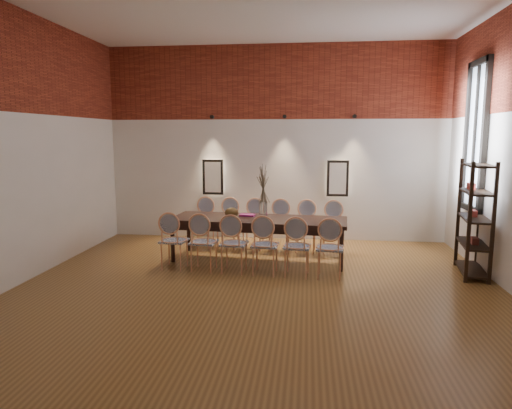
# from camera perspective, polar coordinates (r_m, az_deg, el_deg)

# --- Properties ---
(floor) EXTENTS (7.00, 7.00, 0.02)m
(floor) POSITION_cam_1_polar(r_m,az_deg,el_deg) (6.43, -0.03, -11.21)
(floor) COLOR brown
(floor) RESTS_ON ground
(wall_back) EXTENTS (7.00, 0.10, 4.00)m
(wall_back) POSITION_cam_1_polar(r_m,az_deg,el_deg) (9.58, 2.39, 7.60)
(wall_back) COLOR silver
(wall_back) RESTS_ON ground
(wall_front) EXTENTS (7.00, 0.10, 4.00)m
(wall_front) POSITION_cam_1_polar(r_m,az_deg,el_deg) (2.56, -9.11, 4.68)
(wall_front) COLOR silver
(wall_front) RESTS_ON ground
(wall_left) EXTENTS (0.10, 7.00, 4.00)m
(wall_left) POSITION_cam_1_polar(r_m,az_deg,el_deg) (7.35, -28.90, 6.23)
(wall_left) COLOR silver
(wall_left) RESTS_ON ground
(brick_band_back) EXTENTS (7.00, 0.02, 1.50)m
(brick_band_back) POSITION_cam_1_polar(r_m,az_deg,el_deg) (9.57, 2.41, 15.09)
(brick_band_back) COLOR maroon
(brick_band_back) RESTS_ON ground
(brick_band_left) EXTENTS (0.02, 7.00, 1.50)m
(brick_band_left) POSITION_cam_1_polar(r_m,az_deg,el_deg) (7.39, -29.17, 15.97)
(brick_band_left) COLOR maroon
(brick_band_left) RESTS_ON ground
(niche_left) EXTENTS (0.36, 0.06, 0.66)m
(niche_left) POSITION_cam_1_polar(r_m,az_deg,el_deg) (9.70, -5.37, 3.44)
(niche_left) COLOR #FFEAC6
(niche_left) RESTS_ON wall_back
(niche_right) EXTENTS (0.36, 0.06, 0.66)m
(niche_right) POSITION_cam_1_polar(r_m,az_deg,el_deg) (9.52, 10.16, 3.24)
(niche_right) COLOR #FFEAC6
(niche_right) RESTS_ON wall_back
(spot_fixture_left) EXTENTS (0.08, 0.10, 0.08)m
(spot_fixture_left) POSITION_cam_1_polar(r_m,az_deg,el_deg) (9.64, -5.52, 10.84)
(spot_fixture_left) COLOR black
(spot_fixture_left) RESTS_ON wall_back
(spot_fixture_mid) EXTENTS (0.08, 0.10, 0.08)m
(spot_fixture_mid) POSITION_cam_1_polar(r_m,az_deg,el_deg) (9.45, 3.59, 10.91)
(spot_fixture_mid) COLOR black
(spot_fixture_mid) RESTS_ON wall_back
(spot_fixture_right) EXTENTS (0.08, 0.10, 0.08)m
(spot_fixture_right) POSITION_cam_1_polar(r_m,az_deg,el_deg) (9.48, 12.22, 10.73)
(spot_fixture_right) COLOR black
(spot_fixture_right) RESTS_ON wall_back
(window_glass) EXTENTS (0.02, 0.78, 2.38)m
(window_glass) POSITION_cam_1_polar(r_m,az_deg,el_deg) (8.47, 25.83, 7.63)
(window_glass) COLOR silver
(window_glass) RESTS_ON wall_right
(window_frame) EXTENTS (0.08, 0.90, 2.50)m
(window_frame) POSITION_cam_1_polar(r_m,az_deg,el_deg) (8.47, 25.70, 7.64)
(window_frame) COLOR black
(window_frame) RESTS_ON wall_right
(window_mullion) EXTENTS (0.06, 0.06, 2.40)m
(window_mullion) POSITION_cam_1_polar(r_m,az_deg,el_deg) (8.47, 25.70, 7.64)
(window_mullion) COLOR black
(window_mullion) RESTS_ON wall_right
(dining_table) EXTENTS (3.09, 1.22, 0.75)m
(dining_table) POSITION_cam_1_polar(r_m,az_deg,el_deg) (7.99, 0.32, -4.36)
(dining_table) COLOR black
(dining_table) RESTS_ON floor
(chair_near_a) EXTENTS (0.48, 0.48, 0.94)m
(chair_near_a) POSITION_cam_1_polar(r_m,az_deg,el_deg) (7.60, -10.19, -4.45)
(chair_near_a) COLOR #E8A176
(chair_near_a) RESTS_ON floor
(chair_near_b) EXTENTS (0.48, 0.48, 0.94)m
(chair_near_b) POSITION_cam_1_polar(r_m,az_deg,el_deg) (7.43, -6.56, -4.67)
(chair_near_b) COLOR #E8A176
(chair_near_b) RESTS_ON floor
(chair_near_c) EXTENTS (0.48, 0.48, 0.94)m
(chair_near_c) POSITION_cam_1_polar(r_m,az_deg,el_deg) (7.29, -2.77, -4.87)
(chair_near_c) COLOR #E8A176
(chair_near_c) RESTS_ON floor
(chair_near_d) EXTENTS (0.48, 0.48, 0.94)m
(chair_near_d) POSITION_cam_1_polar(r_m,az_deg,el_deg) (7.19, 1.14, -5.06)
(chair_near_d) COLOR #E8A176
(chair_near_d) RESTS_ON floor
(chair_near_e) EXTENTS (0.48, 0.48, 0.94)m
(chair_near_e) POSITION_cam_1_polar(r_m,az_deg,el_deg) (7.12, 5.15, -5.22)
(chair_near_e) COLOR #E8A176
(chair_near_e) RESTS_ON floor
(chair_near_f) EXTENTS (0.48, 0.48, 0.94)m
(chair_near_f) POSITION_cam_1_polar(r_m,az_deg,el_deg) (7.09, 9.22, -5.37)
(chair_near_f) COLOR #E8A176
(chair_near_f) RESTS_ON floor
(chair_far_a) EXTENTS (0.48, 0.48, 0.94)m
(chair_far_a) POSITION_cam_1_polar(r_m,az_deg,el_deg) (9.01, -6.64, -2.32)
(chair_far_a) COLOR #E8A176
(chair_far_a) RESTS_ON floor
(chair_far_b) EXTENTS (0.48, 0.48, 0.94)m
(chair_far_b) POSITION_cam_1_polar(r_m,az_deg,el_deg) (8.87, -3.54, -2.45)
(chair_far_b) COLOR #E8A176
(chair_far_b) RESTS_ON floor
(chair_far_c) EXTENTS (0.48, 0.48, 0.94)m
(chair_far_c) POSITION_cam_1_polar(r_m,az_deg,el_deg) (8.75, -0.34, -2.58)
(chair_far_c) COLOR #E8A176
(chair_far_c) RESTS_ON floor
(chair_far_d) EXTENTS (0.48, 0.48, 0.94)m
(chair_far_d) POSITION_cam_1_polar(r_m,az_deg,el_deg) (8.67, 2.92, -2.70)
(chair_far_d) COLOR #E8A176
(chair_far_d) RESTS_ON floor
(chair_far_e) EXTENTS (0.48, 0.48, 0.94)m
(chair_far_e) POSITION_cam_1_polar(r_m,az_deg,el_deg) (8.61, 6.25, -2.82)
(chair_far_e) COLOR #E8A176
(chair_far_e) RESTS_ON floor
(chair_far_f) EXTENTS (0.48, 0.48, 0.94)m
(chair_far_f) POSITION_cam_1_polar(r_m,az_deg,el_deg) (8.58, 9.60, -2.92)
(chair_far_f) COLOR #E8A176
(chair_far_f) RESTS_ON floor
(vase) EXTENTS (0.14, 0.14, 0.30)m
(vase) POSITION_cam_1_polar(r_m,az_deg,el_deg) (7.88, 0.90, -0.66)
(vase) COLOR silver
(vase) RESTS_ON dining_table
(dried_branches) EXTENTS (0.50, 0.50, 0.70)m
(dried_branches) POSITION_cam_1_polar(r_m,az_deg,el_deg) (7.82, 0.91, 2.60)
(dried_branches) COLOR #483C28
(dried_branches) RESTS_ON vase
(bowl) EXTENTS (0.24, 0.24, 0.18)m
(bowl) POSITION_cam_1_polar(r_m,az_deg,el_deg) (7.95, -3.05, -1.02)
(bowl) COLOR #573B18
(bowl) RESTS_ON dining_table
(book) EXTENTS (0.27, 0.20, 0.03)m
(book) POSITION_cam_1_polar(r_m,az_deg,el_deg) (8.13, -1.09, -1.34)
(book) COLOR #931E6E
(book) RESTS_ON dining_table
(shelving_rack) EXTENTS (0.52, 1.05, 1.80)m
(shelving_rack) POSITION_cam_1_polar(r_m,az_deg,el_deg) (7.86, 25.67, -1.54)
(shelving_rack) COLOR black
(shelving_rack) RESTS_ON floor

